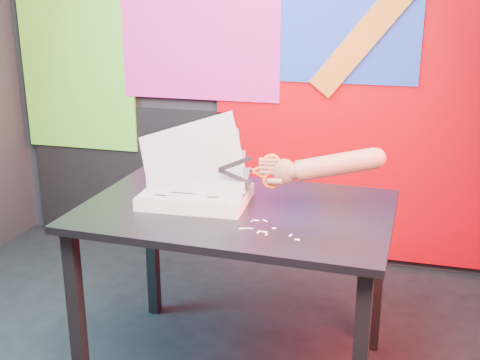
% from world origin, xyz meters
% --- Properties ---
extents(room, '(3.01, 3.01, 2.71)m').
position_xyz_m(room, '(0.00, 0.00, 1.35)').
color(room, black).
rests_on(room, ground).
extents(backdrop, '(2.88, 0.05, 2.08)m').
position_xyz_m(backdrop, '(0.06, 1.46, 0.96)').
color(backdrop, '#CE0009').
rests_on(backdrop, ground).
extents(work_table, '(1.24, 0.85, 0.75)m').
position_xyz_m(work_table, '(0.30, 0.26, 0.66)').
color(work_table, black).
rests_on(work_table, ground).
extents(printout_stack, '(0.49, 0.33, 0.38)m').
position_xyz_m(printout_stack, '(0.13, 0.27, 0.78)').
color(printout_stack, beige).
rests_on(printout_stack, work_table).
extents(scissors, '(0.24, 0.05, 0.14)m').
position_xyz_m(scissors, '(0.42, 0.28, 0.90)').
color(scissors, '#B7B9C0').
rests_on(scissors, printout_stack).
extents(hand_forearm, '(0.46, 0.13, 0.16)m').
position_xyz_m(hand_forearm, '(0.64, 0.32, 0.93)').
color(hand_forearm, '#93674E').
rests_on(hand_forearm, work_table).
extents(paper_clippings, '(0.23, 0.16, 0.00)m').
position_xyz_m(paper_clippings, '(0.46, 0.07, 0.75)').
color(paper_clippings, silver).
rests_on(paper_clippings, work_table).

